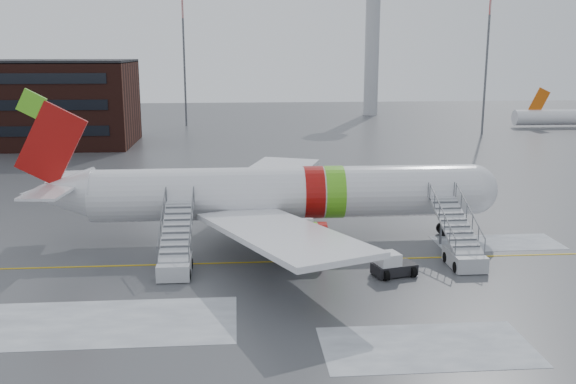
{
  "coord_description": "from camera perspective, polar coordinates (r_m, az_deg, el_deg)",
  "views": [
    {
      "loc": [
        1.16,
        -41.42,
        13.78
      ],
      "look_at": [
        4.71,
        2.3,
        4.0
      ],
      "focal_mm": 40.0,
      "sensor_mm": 36.0,
      "label": 1
    }
  ],
  "objects": [
    {
      "name": "light_mast_far_n",
      "position": [
        119.77,
        -9.24,
        12.44
      ],
      "size": [
        1.2,
        1.2,
        24.25
      ],
      "color": "#595B60",
      "rests_on": "ground"
    },
    {
      "name": "airstair_fwd",
      "position": [
        43.7,
        15.14,
        -4.8
      ],
      "size": [
        2.05,
        7.7,
        3.48
      ],
      "color": "#AEB1B6",
      "rests_on": "ground"
    },
    {
      "name": "airstair_aft",
      "position": [
        41.39,
        -9.95,
        -5.52
      ],
      "size": [
        2.05,
        7.7,
        3.48
      ],
      "color": "#B9BBC1",
      "rests_on": "ground"
    },
    {
      "name": "ground",
      "position": [
        43.67,
        -5.96,
        -5.9
      ],
      "size": [
        260.0,
        260.0,
        0.0
      ],
      "primitive_type": "plane",
      "color": "#494C4F",
      "rests_on": "ground"
    },
    {
      "name": "light_mast_far_ne",
      "position": [
        111.19,
        17.3,
        12.04
      ],
      "size": [
        1.2,
        1.2,
        24.25
      ],
      "color": "#595B60",
      "rests_on": "ground"
    },
    {
      "name": "airliner",
      "position": [
        46.95,
        -1.35,
        -0.18
      ],
      "size": [
        35.03,
        32.97,
        11.18
      ],
      "color": "white",
      "rests_on": "ground"
    },
    {
      "name": "pushback_tug",
      "position": [
        40.58,
        9.22,
        -6.46
      ],
      "size": [
        2.9,
        2.46,
        1.5
      ],
      "color": "black",
      "rests_on": "ground"
    },
    {
      "name": "control_tower",
      "position": [
        139.53,
        7.53,
        14.51
      ],
      "size": [
        6.4,
        6.4,
        30.0
      ],
      "color": "#B2B5BA",
      "rests_on": "ground"
    }
  ]
}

